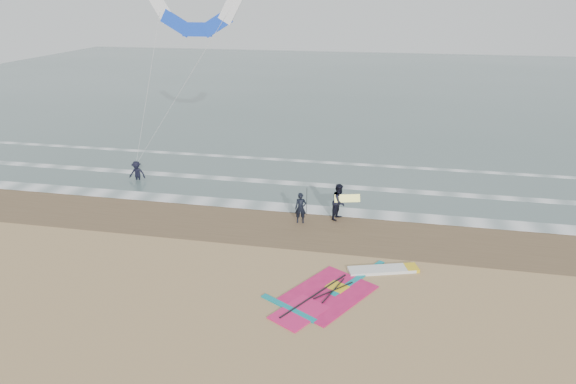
% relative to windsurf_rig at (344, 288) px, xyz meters
% --- Properties ---
extents(ground, '(120.00, 120.00, 0.00)m').
position_rel_windsurf_rig_xyz_m(ground, '(-2.38, -0.70, -0.04)').
color(ground, tan).
rests_on(ground, ground).
extents(sea_water, '(120.00, 80.00, 0.02)m').
position_rel_windsurf_rig_xyz_m(sea_water, '(-2.38, 47.30, -0.03)').
color(sea_water, '#47605E').
rests_on(sea_water, ground).
extents(wet_sand_band, '(120.00, 5.00, 0.01)m').
position_rel_windsurf_rig_xyz_m(wet_sand_band, '(-2.38, 5.30, -0.03)').
color(wet_sand_band, brown).
rests_on(wet_sand_band, ground).
extents(foam_waterline, '(120.00, 9.15, 0.02)m').
position_rel_windsurf_rig_xyz_m(foam_waterline, '(-2.38, 9.74, -0.01)').
color(foam_waterline, white).
rests_on(foam_waterline, ground).
extents(windsurf_rig, '(6.02, 5.70, 0.14)m').
position_rel_windsurf_rig_xyz_m(windsurf_rig, '(0.00, 0.00, 0.00)').
color(windsurf_rig, white).
rests_on(windsurf_rig, ground).
extents(person_standing, '(0.62, 0.44, 1.58)m').
position_rel_windsurf_rig_xyz_m(person_standing, '(-2.77, 5.79, 0.75)').
color(person_standing, black).
rests_on(person_standing, ground).
extents(person_walking, '(1.00, 1.12, 1.89)m').
position_rel_windsurf_rig_xyz_m(person_walking, '(-0.92, 6.66, 0.91)').
color(person_walking, black).
rests_on(person_walking, ground).
extents(person_wading, '(1.06, 0.66, 1.59)m').
position_rel_windsurf_rig_xyz_m(person_wading, '(-13.79, 9.97, 0.75)').
color(person_wading, black).
rests_on(person_wading, ground).
extents(held_pole, '(0.17, 0.86, 1.82)m').
position_rel_windsurf_rig_xyz_m(held_pole, '(-2.47, 5.79, 1.12)').
color(held_pole, black).
rests_on(held_pole, ground).
extents(carried_kiteboard, '(1.30, 0.51, 0.39)m').
position_rel_windsurf_rig_xyz_m(carried_kiteboard, '(-0.52, 6.56, 1.16)').
color(carried_kiteboard, yellow).
rests_on(carried_kiteboard, ground).
extents(surf_kite, '(6.38, 3.00, 10.08)m').
position_rel_windsurf_rig_xyz_m(surf_kite, '(-10.45, 12.87, 9.40)').
color(surf_kite, white).
rests_on(surf_kite, ground).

